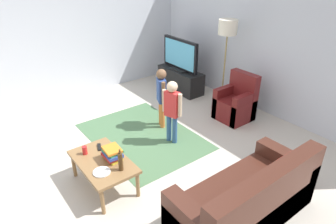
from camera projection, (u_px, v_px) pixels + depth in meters
The scene contains 17 objects.
ground at pixel (137, 160), 4.65m from camera, with size 7.80×7.80×0.00m, color beige.
wall_back at pixel (269, 44), 5.64m from camera, with size 6.00×0.12×2.70m, color silver.
wall_left at pixel (57, 37), 6.14m from camera, with size 0.12×6.00×2.70m, color silver.
area_rug at pixel (143, 136), 5.26m from camera, with size 2.20×1.60×0.01m, color #4C724C.
tv_stand at pixel (180, 80), 7.00m from camera, with size 1.20×0.44×0.50m.
tv at pixel (180, 55), 6.71m from camera, with size 1.10×0.28×0.71m.
couch at pixel (249, 202), 3.45m from camera, with size 0.80×1.80×0.86m.
armchair at pixel (236, 104), 5.73m from camera, with size 0.60×0.60×0.90m.
floor_lamp at pixel (227, 32), 5.65m from camera, with size 0.36×0.36×1.78m.
child_near_tv at pixel (162, 93), 5.28m from camera, with size 0.35×0.21×1.11m.
child_center at pixel (172, 107), 4.81m from camera, with size 0.35×0.20×1.10m.
coffee_table at pixel (103, 163), 3.96m from camera, with size 1.00×0.60×0.42m.
book_stack at pixel (112, 153), 3.92m from camera, with size 0.29×0.23×0.18m.
bottle at pixel (121, 161), 3.70m from camera, with size 0.06×0.06×0.31m.
tv_remote at pixel (99, 147), 4.20m from camera, with size 0.17×0.05×0.02m, color black.
soda_can at pixel (85, 150), 4.04m from camera, with size 0.07×0.07×0.12m, color red.
plate at pixel (102, 172), 3.71m from camera, with size 0.22×0.22×0.02m.
Camera 1 is at (3.29, -1.92, 2.80)m, focal length 31.90 mm.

